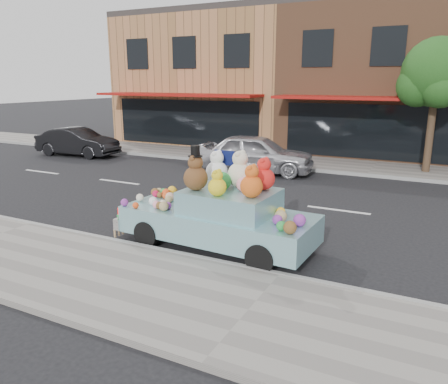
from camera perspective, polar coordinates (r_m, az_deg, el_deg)
The scene contains 11 objects.
ground at distance 13.00m, azimuth 14.71°, elevation -2.32°, with size 120.00×120.00×0.00m, color black.
near_sidewalk at distance 7.19m, azimuth 3.18°, elevation -15.50°, with size 60.00×3.00×0.12m, color gray.
far_sidewalk at distance 19.23m, azimuth 18.87°, elevation 2.93°, with size 60.00×3.00×0.12m, color gray.
near_kerb at distance 8.44m, azimuth 7.33°, elevation -10.81°, with size 60.00×0.12×0.13m, color gray.
far_kerb at distance 17.77m, azimuth 18.17°, elevation 2.11°, with size 60.00×0.12×0.13m, color gray.
storefront_left at distance 27.22m, azimuth -0.60°, elevation 14.47°, with size 10.00×9.80×7.30m.
storefront_mid at distance 24.33m, azimuth 21.48°, elevation 13.50°, with size 10.00×9.80×7.30m.
street_tree at distance 18.79m, azimuth 26.09°, elevation 13.19°, with size 3.00×2.70×5.22m.
car_silver at distance 17.59m, azimuth 4.24°, elevation 5.04°, with size 1.84×4.57×1.56m, color silver.
car_dark at distance 22.72m, azimuth -18.60°, elevation 6.23°, with size 1.45×4.16×1.37m, color black.
art_car at distance 9.63m, azimuth -0.55°, elevation -2.69°, with size 4.57×1.97×2.31m.
Camera 1 is at (2.44, -12.23, 3.65)m, focal length 35.00 mm.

